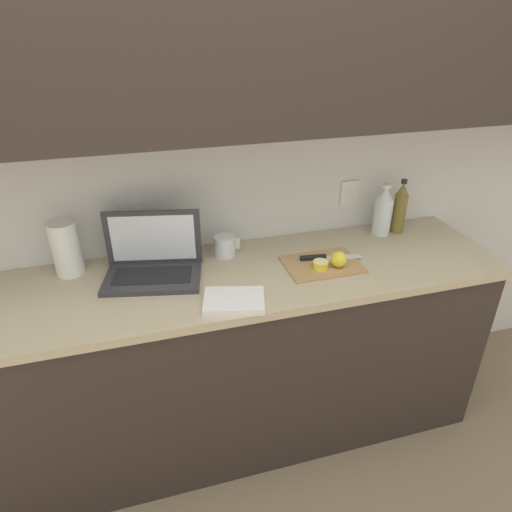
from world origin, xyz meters
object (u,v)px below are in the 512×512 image
cutting_board (322,264)px  paper_towel_roll (66,248)px  knife (320,257)px  lemon_whole_beside (339,259)px  laptop (153,261)px  bottle_green_soda (383,212)px  measuring_cup (225,246)px  lemon_half_cut (321,265)px  bottle_oil_tall (400,208)px

cutting_board → paper_towel_roll: size_ratio=1.40×
cutting_board → knife: (0.01, 0.04, 0.01)m
lemon_whole_beside → cutting_board: bearing=142.5°
laptop → knife: (0.69, -0.08, -0.04)m
bottle_green_soda → paper_towel_roll: bearing=179.4°
measuring_cup → lemon_half_cut: bearing=-33.9°
cutting_board → measuring_cup: size_ratio=2.78×
bottle_green_soda → paper_towel_roll: 1.40m
knife → bottle_green_soda: size_ratio=1.07×
cutting_board → measuring_cup: bearing=151.8°
lemon_half_cut → measuring_cup: 0.42m
laptop → lemon_half_cut: (0.66, -0.15, -0.03)m
lemon_whole_beside → lemon_half_cut: bearing=175.5°
laptop → knife: 0.70m
lemon_half_cut → measuring_cup: (-0.35, 0.23, 0.02)m
laptop → paper_towel_roll: 0.35m
laptop → measuring_cup: 0.32m
lemon_half_cut → knife: bearing=67.7°
lemon_whole_beside → bottle_green_soda: (0.33, 0.25, 0.07)m
knife → bottle_green_soda: bearing=30.7°
bottle_oil_tall → paper_towel_roll: 1.48m
bottle_green_soda → lemon_whole_beside: bearing=-143.5°
measuring_cup → paper_towel_roll: (-0.64, 0.02, 0.07)m
cutting_board → paper_towel_roll: paper_towel_roll is taller
lemon_half_cut → bottle_green_soda: 0.49m
laptop → measuring_cup: (0.31, 0.08, -0.01)m
laptop → cutting_board: size_ratio=1.33×
laptop → measuring_cup: size_ratio=3.71×
laptop → lemon_half_cut: size_ratio=6.55×
knife → paper_towel_roll: bearing=176.8°
laptop → paper_towel_roll: laptop is taller
laptop → knife: size_ratio=1.58×
lemon_half_cut → bottle_green_soda: bottle_green_soda is taller
knife → measuring_cup: measuring_cup is taller
laptop → bottle_green_soda: same height
bottle_green_soda → bottle_oil_tall: bottle_oil_tall is taller
laptop → cutting_board: (0.68, -0.12, -0.06)m
cutting_board → bottle_green_soda: bottle_green_soda is taller
bottle_green_soda → paper_towel_roll: size_ratio=1.11×
lemon_half_cut → paper_towel_roll: (-0.98, 0.26, 0.09)m
bottle_green_soda → measuring_cup: bottle_green_soda is taller
lemon_half_cut → measuring_cup: measuring_cup is taller
cutting_board → bottle_green_soda: bearing=28.0°
cutting_board → bottle_green_soda: (0.39, 0.21, 0.11)m
cutting_board → paper_towel_roll: 1.04m
laptop → measuring_cup: bearing=26.2°
knife → bottle_oil_tall: bearing=26.7°
cutting_board → lemon_half_cut: 0.05m
cutting_board → paper_towel_roll: bearing=167.6°
knife → laptop: bearing=-179.6°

